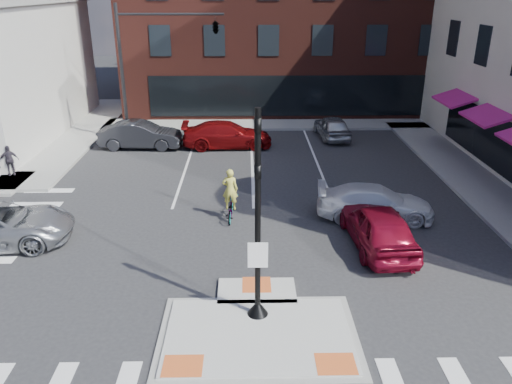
{
  "coord_description": "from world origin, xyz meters",
  "views": [
    {
      "loc": [
        -0.26,
        -11.49,
        8.79
      ],
      "look_at": [
        0.04,
        5.0,
        2.0
      ],
      "focal_mm": 35.0,
      "sensor_mm": 36.0,
      "label": 1
    }
  ],
  "objects_px": {
    "bg_car_red": "(227,135)",
    "pedestrian_b": "(9,160)",
    "cyclist": "(230,202)",
    "red_sedan": "(378,226)",
    "white_pickup": "(375,202)",
    "bg_car_dark": "(141,135)",
    "bg_car_silver": "(332,127)"
  },
  "relations": [
    {
      "from": "bg_car_silver",
      "to": "cyclist",
      "type": "height_order",
      "value": "cyclist"
    },
    {
      "from": "bg_car_dark",
      "to": "bg_car_red",
      "type": "bearing_deg",
      "value": -86.98
    },
    {
      "from": "white_pickup",
      "to": "bg_car_dark",
      "type": "height_order",
      "value": "bg_car_dark"
    },
    {
      "from": "white_pickup",
      "to": "cyclist",
      "type": "xyz_separation_m",
      "value": [
        -5.89,
        0.0,
        0.05
      ]
    },
    {
      "from": "white_pickup",
      "to": "pedestrian_b",
      "type": "xyz_separation_m",
      "value": [
        -16.92,
        5.0,
        0.22
      ]
    },
    {
      "from": "bg_car_red",
      "to": "cyclist",
      "type": "distance_m",
      "value": 9.94
    },
    {
      "from": "bg_car_red",
      "to": "pedestrian_b",
      "type": "xyz_separation_m",
      "value": [
        -10.56,
        -4.93,
        0.14
      ]
    },
    {
      "from": "red_sedan",
      "to": "bg_car_dark",
      "type": "distance_m",
      "value": 16.45
    },
    {
      "from": "bg_car_silver",
      "to": "bg_car_red",
      "type": "bearing_deg",
      "value": 10.59
    },
    {
      "from": "red_sedan",
      "to": "bg_car_red",
      "type": "relative_size",
      "value": 0.9
    },
    {
      "from": "bg_car_red",
      "to": "pedestrian_b",
      "type": "distance_m",
      "value": 11.65
    },
    {
      "from": "red_sedan",
      "to": "bg_car_silver",
      "type": "relative_size",
      "value": 1.14
    },
    {
      "from": "white_pickup",
      "to": "bg_car_dark",
      "type": "relative_size",
      "value": 0.98
    },
    {
      "from": "white_pickup",
      "to": "bg_car_silver",
      "type": "xyz_separation_m",
      "value": [
        0.13,
        11.77,
        0.02
      ]
    },
    {
      "from": "white_pickup",
      "to": "bg_car_dark",
      "type": "bearing_deg",
      "value": 56.24
    },
    {
      "from": "red_sedan",
      "to": "white_pickup",
      "type": "height_order",
      "value": "red_sedan"
    },
    {
      "from": "bg_car_red",
      "to": "cyclist",
      "type": "bearing_deg",
      "value": -179.5
    },
    {
      "from": "red_sedan",
      "to": "pedestrian_b",
      "type": "bearing_deg",
      "value": -28.23
    },
    {
      "from": "cyclist",
      "to": "red_sedan",
      "type": "bearing_deg",
      "value": 158.71
    },
    {
      "from": "bg_car_silver",
      "to": "bg_car_dark",
      "type": "bearing_deg",
      "value": 4.16
    },
    {
      "from": "cyclist",
      "to": "bg_car_red",
      "type": "bearing_deg",
      "value": -84.49
    },
    {
      "from": "red_sedan",
      "to": "cyclist",
      "type": "bearing_deg",
      "value": -28.01
    },
    {
      "from": "bg_car_red",
      "to": "cyclist",
      "type": "relative_size",
      "value": 2.42
    },
    {
      "from": "bg_car_silver",
      "to": "bg_car_red",
      "type": "height_order",
      "value": "bg_car_red"
    },
    {
      "from": "white_pickup",
      "to": "bg_car_dark",
      "type": "xyz_separation_m",
      "value": [
        -11.43,
        9.86,
        0.1
      ]
    },
    {
      "from": "cyclist",
      "to": "pedestrian_b",
      "type": "bearing_deg",
      "value": -21.62
    },
    {
      "from": "white_pickup",
      "to": "pedestrian_b",
      "type": "bearing_deg",
      "value": 80.57
    },
    {
      "from": "bg_car_red",
      "to": "cyclist",
      "type": "xyz_separation_m",
      "value": [
        0.48,
        -9.93,
        -0.03
      ]
    },
    {
      "from": "bg_car_red",
      "to": "pedestrian_b",
      "type": "height_order",
      "value": "pedestrian_b"
    },
    {
      "from": "white_pickup",
      "to": "bg_car_dark",
      "type": "distance_m",
      "value": 15.1
    },
    {
      "from": "red_sedan",
      "to": "bg_car_dark",
      "type": "relative_size",
      "value": 0.99
    },
    {
      "from": "white_pickup",
      "to": "cyclist",
      "type": "distance_m",
      "value": 5.89
    }
  ]
}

